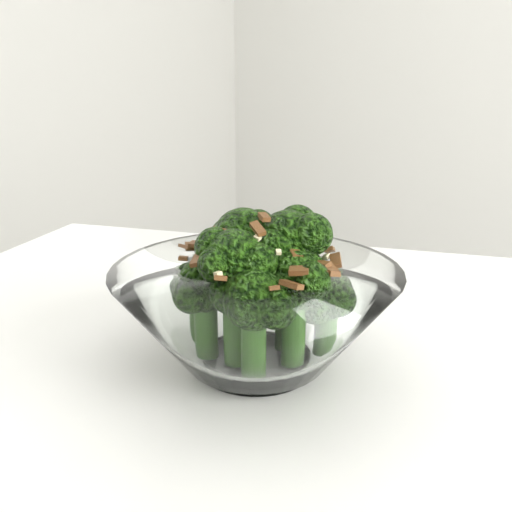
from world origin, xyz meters
The scene contains 2 objects.
table centered at (0.06, -0.14, 0.68)m, with size 1.41×1.19×0.75m.
broccoli_dish centered at (-0.11, -0.19, 0.80)m, with size 0.23×0.23×0.13m.
Camera 1 is at (0.15, -0.52, 0.98)m, focal length 40.00 mm.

